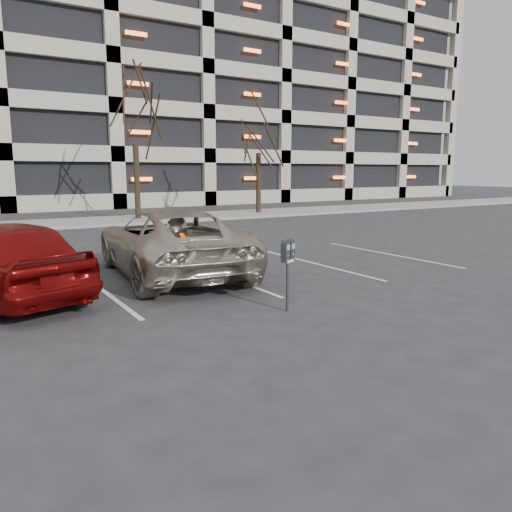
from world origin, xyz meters
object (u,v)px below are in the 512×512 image
(suv_silver, at_px, (171,242))
(car_red, at_px, (0,259))
(tree_d, at_px, (259,115))
(tree_c, at_px, (134,97))
(parking_meter, at_px, (288,257))

(suv_silver, height_order, car_red, car_red)
(suv_silver, relative_size, car_red, 1.26)
(car_red, bearing_deg, tree_d, -153.56)
(car_red, bearing_deg, tree_c, -135.20)
(parking_meter, bearing_deg, tree_d, 35.04)
(tree_c, xyz_separation_m, parking_meter, (-3.05, -17.09, -4.96))
(parking_meter, height_order, suv_silver, suv_silver)
(tree_c, bearing_deg, parking_meter, -100.11)
(tree_d, relative_size, suv_silver, 1.31)
(suv_silver, bearing_deg, tree_c, -99.70)
(tree_d, bearing_deg, tree_c, 180.00)
(suv_silver, bearing_deg, tree_d, -123.38)
(tree_d, distance_m, parking_meter, 20.33)
(tree_c, height_order, car_red, tree_c)
(parking_meter, bearing_deg, car_red, 115.04)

